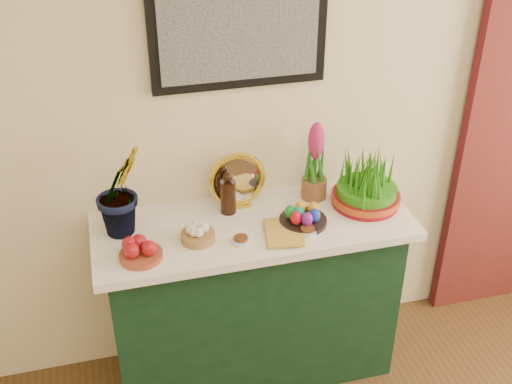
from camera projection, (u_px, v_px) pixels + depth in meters
sideboard at (253, 302)px, 3.05m from camera, size 1.30×0.45×0.85m
tablecloth at (253, 225)px, 2.82m from camera, size 1.40×0.55×0.04m
hyacinth_green at (119, 177)px, 2.61m from camera, size 0.34×0.33×0.53m
apple_bowl at (141, 251)px, 2.57m from camera, size 0.20×0.20×0.09m
garlic_basket at (198, 234)px, 2.67m from camera, size 0.16×0.16×0.08m
vinegar_cruet at (228, 195)px, 2.83m from camera, size 0.07×0.07×0.20m
mirror at (237, 181)px, 2.86m from camera, size 0.27×0.08×0.26m
book at (265, 233)px, 2.71m from camera, size 0.17×0.23×0.03m
spice_dish_left at (241, 240)px, 2.67m from camera, size 0.07×0.07×0.03m
spice_dish_right at (308, 231)px, 2.72m from camera, size 0.08×0.08×0.03m
egg_plate at (303, 217)px, 2.78m from camera, size 0.25×0.25×0.09m
hyacinth_pink at (315, 165)px, 2.89m from camera, size 0.12×0.12×0.38m
wheatgrass_sabzeh at (367, 183)px, 2.87m from camera, size 0.31×0.31×0.26m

